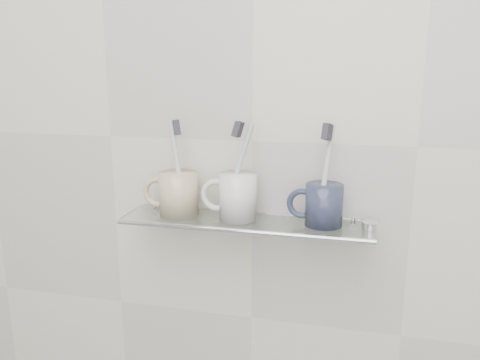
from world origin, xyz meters
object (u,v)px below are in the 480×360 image
(mug_center, at_px, (238,196))
(mug_right, at_px, (324,205))
(mug_left, at_px, (179,194))
(shelf_glass, at_px, (246,222))

(mug_center, height_order, mug_right, mug_center)
(mug_right, bearing_deg, mug_left, 161.34)
(shelf_glass, bearing_deg, mug_center, 163.42)
(shelf_glass, bearing_deg, mug_right, 1.87)
(shelf_glass, distance_m, mug_left, 0.15)
(shelf_glass, relative_size, mug_center, 5.37)
(shelf_glass, distance_m, mug_right, 0.16)
(shelf_glass, xyz_separation_m, mug_left, (-0.14, 0.00, 0.05))
(shelf_glass, xyz_separation_m, mug_right, (0.15, 0.00, 0.04))
(mug_left, height_order, mug_right, mug_left)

